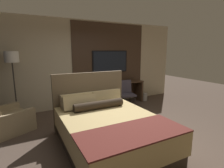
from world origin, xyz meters
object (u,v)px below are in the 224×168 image
Objects in this scene: desk_chair at (126,92)px; floor_lamp at (12,63)px; tv at (110,62)px; book at (99,83)px; vase_tall at (112,78)px; waste_bin at (144,97)px; desk at (113,89)px; bed at (108,128)px; armchair_by_window at (8,121)px.

floor_lamp is (-3.14, 0.47, 1.00)m from desk_chair.
tv is 5.66× the size of book.
vase_tall is at bearing 129.44° from desk_chair.
waste_bin is (1.05, 0.37, -0.39)m from desk_chair.
book is at bearing -177.52° from desk.
bed is at bearing -119.34° from vase_tall.
book is at bearing 70.24° from bed.
desk_chair is at bearing -8.44° from floor_lamp.
armchair_by_window is 0.62× the size of floor_lamp.
bed reaches higher than waste_bin.
desk_chair reaches higher than waste_bin.
tv reaches higher than desk.
book is at bearing 152.95° from desk_chair.
tv is 1.85m from waste_bin.
armchair_by_window is at bearing -163.84° from book.
tv is at bearing 90.00° from desk.
desk is 3.13m from floor_lamp.
bed reaches higher than desk.
desk_chair is 3.33m from floor_lamp.
bed is 2.53× the size of desk_chair.
book is (-0.44, 0.07, -0.14)m from vase_tall.
desk is 1.63× the size of tv.
waste_bin is at bearing -18.39° from tv.
vase_tall reaches higher than armchair_by_window.
bed is 9.59× the size of book.
waste_bin is at bearing -3.95° from vase_tall.
bed is 2.44m from desk_chair.
armchair_by_window is 3.21m from vase_tall.
desk is at bearing 2.48° from book.
tv is at bearing 24.89° from book.
desk is 7.00× the size of vase_tall.
desk_chair is 2.88× the size of vase_tall.
book reaches higher than waste_bin.
tv is 2.98m from floor_lamp.
desk_chair is 0.79× the size of armchair_by_window.
desk is 2.43× the size of desk_chair.
floor_lamp is 2.94m from vase_tall.
floor_lamp is (-2.97, -0.09, 1.00)m from desk.
vase_tall is at bearing -9.29° from book.
book is (-0.70, 0.53, 0.26)m from desk_chair.
armchair_by_window is 4.78× the size of book.
desk_chair is at bearing -60.47° from vase_tall.
desk is at bearing 117.45° from desk_chair.
vase_tall is 0.47m from book.
tv is 3.51m from armchair_by_window.
desk_chair is (1.56, 1.86, 0.16)m from bed.
bed reaches higher than desk_chair.
waste_bin is at bearing 29.02° from desk_chair.
tv is at bearing 75.19° from vase_tall.
desk_chair is 3.79× the size of book.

